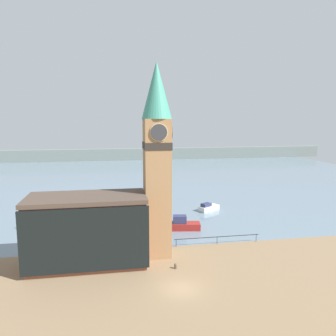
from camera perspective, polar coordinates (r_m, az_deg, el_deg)
name	(u,v)px	position (r m, az deg, el deg)	size (l,w,h in m)	color
ground_plane	(181,289)	(36.16, 2.27, -20.26)	(160.00, 160.00, 0.00)	#846B4C
water	(134,175)	(104.10, -6.00, -1.25)	(160.00, 120.00, 0.00)	slate
far_shoreline	(127,154)	(143.35, -7.11, 2.38)	(180.00, 3.00, 5.00)	slate
pier_railing	(217,238)	(47.45, 8.55, -11.88)	(12.33, 0.08, 1.09)	#232328
clock_tower	(157,155)	(40.63, -1.92, 2.21)	(3.69, 3.69, 24.33)	#9E754C
pier_building	(88,230)	(41.08, -13.82, -10.46)	(14.10, 6.85, 8.42)	brown
boat_near	(184,224)	(52.98, 2.75, -9.77)	(5.03, 2.78, 2.26)	maroon
boat_far	(208,208)	(63.90, 7.04, -6.85)	(4.49, 3.58, 1.56)	silver
mooring_bollard_near	(176,266)	(40.13, 1.33, -16.65)	(0.35, 0.35, 0.66)	brown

